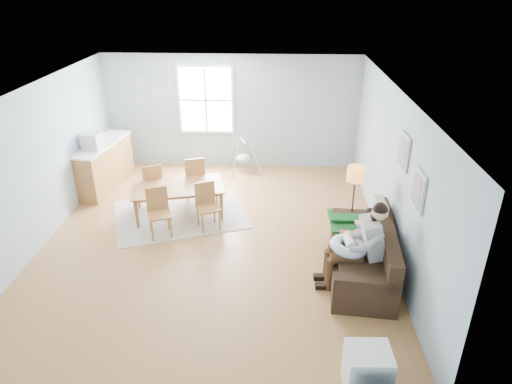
# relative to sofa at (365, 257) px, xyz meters

# --- Properties ---
(room) EXTENTS (8.40, 9.40, 3.90)m
(room) POSITION_rel_sofa_xyz_m (-2.51, 0.94, 2.12)
(room) COLOR #A27339
(window) EXTENTS (1.32, 0.08, 1.62)m
(window) POSITION_rel_sofa_xyz_m (-3.11, 4.40, 1.34)
(window) COLOR white
(window) RESTS_ON room
(pictures) EXTENTS (0.05, 1.34, 0.74)m
(pictures) POSITION_rel_sofa_xyz_m (0.45, -0.11, 1.54)
(pictures) COLOR white
(pictures) RESTS_ON room
(wall_plates) EXTENTS (0.67, 0.02, 0.66)m
(wall_plates) POSITION_rel_sofa_xyz_m (-4.51, 4.41, 1.52)
(wall_plates) COLOR #96A9B4
(wall_plates) RESTS_ON room
(sofa) EXTENTS (1.11, 2.21, 0.86)m
(sofa) POSITION_rel_sofa_xyz_m (0.00, 0.00, 0.00)
(sofa) COLOR black
(sofa) RESTS_ON room
(green_throw) EXTENTS (0.98, 0.81, 0.04)m
(green_throw) POSITION_rel_sofa_xyz_m (-0.02, 0.72, 0.24)
(green_throw) COLOR #125024
(green_throw) RESTS_ON sofa
(beige_pillow) EXTENTS (0.16, 0.50, 0.50)m
(beige_pillow) POSITION_rel_sofa_xyz_m (0.27, 0.54, 0.47)
(beige_pillow) COLOR #C4B095
(beige_pillow) RESTS_ON sofa
(father) EXTENTS (1.01, 0.47, 1.41)m
(father) POSITION_rel_sofa_xyz_m (-0.16, -0.29, 0.44)
(father) COLOR gray
(father) RESTS_ON sofa
(nursing_pillow) EXTENTS (0.61, 0.60, 0.23)m
(nursing_pillow) POSITION_rel_sofa_xyz_m (-0.32, -0.28, 0.37)
(nursing_pillow) COLOR silver
(nursing_pillow) RESTS_ON father
(infant) EXTENTS (0.16, 0.39, 0.14)m
(infant) POSITION_rel_sofa_xyz_m (-0.32, -0.24, 0.45)
(infant) COLOR white
(infant) RESTS_ON nursing_pillow
(toddler) EXTENTS (0.56, 0.32, 0.85)m
(toddler) POSITION_rel_sofa_xyz_m (-0.06, 0.21, 0.42)
(toddler) COLOR silver
(toddler) RESTS_ON sofa
(floor_lamp) EXTENTS (0.29, 0.29, 1.43)m
(floor_lamp) POSITION_rel_sofa_xyz_m (-0.09, 0.98, 0.88)
(floor_lamp) COLOR black
(floor_lamp) RESTS_ON room
(storage_cube) EXTENTS (0.52, 0.46, 0.56)m
(storage_cube) POSITION_rel_sofa_xyz_m (-0.36, -2.26, -0.03)
(storage_cube) COLOR white
(storage_cube) RESTS_ON room
(rug) EXTENTS (2.97, 2.62, 0.01)m
(rug) POSITION_rel_sofa_xyz_m (-3.32, 1.79, -0.30)
(rug) COLOR #A39E95
(rug) RESTS_ON room
(dining_table) EXTENTS (1.95, 1.38, 0.62)m
(dining_table) POSITION_rel_sofa_xyz_m (-3.32, 1.79, 0.00)
(dining_table) COLOR brown
(dining_table) RESTS_ON rug
(chair_sw) EXTENTS (0.52, 0.52, 0.90)m
(chair_sw) POSITION_rel_sofa_xyz_m (-3.53, 1.06, 0.20)
(chair_sw) COLOR olive
(chair_sw) RESTS_ON rug
(chair_se) EXTENTS (0.53, 0.53, 0.89)m
(chair_se) POSITION_rel_sofa_xyz_m (-2.70, 1.36, 0.19)
(chair_se) COLOR olive
(chair_se) RESTS_ON rug
(chair_nw) EXTENTS (0.55, 0.55, 0.90)m
(chair_nw) POSITION_rel_sofa_xyz_m (-3.94, 2.22, 0.20)
(chair_nw) COLOR olive
(chair_nw) RESTS_ON rug
(chair_ne) EXTENTS (0.54, 0.54, 0.96)m
(chair_ne) POSITION_rel_sofa_xyz_m (-3.12, 2.51, 0.24)
(chair_ne) COLOR olive
(chair_ne) RESTS_ON rug
(counter) EXTENTS (0.79, 1.90, 1.03)m
(counter) POSITION_rel_sofa_xyz_m (-5.21, 3.01, 0.22)
(counter) COLOR brown
(counter) RESTS_ON room
(monitor) EXTENTS (0.40, 0.38, 0.34)m
(monitor) POSITION_rel_sofa_xyz_m (-5.25, 2.66, 0.90)
(monitor) COLOR #B1B0B6
(monitor) RESTS_ON counter
(baby_swing) EXTENTS (0.98, 0.99, 0.79)m
(baby_swing) POSITION_rel_sofa_xyz_m (-2.22, 4.04, 0.05)
(baby_swing) COLOR #B1B0B6
(baby_swing) RESTS_ON room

